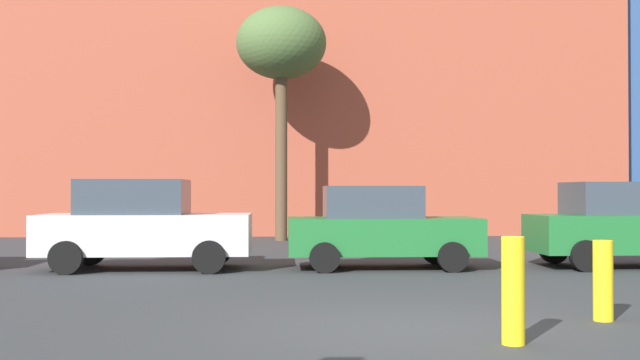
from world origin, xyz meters
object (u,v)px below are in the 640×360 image
object	(u,v)px
parked_car_1	(143,225)
parked_car_2	(380,227)
bare_tree_0	(281,47)
parked_car_3	(628,225)
bollard_yellow_1	(603,281)
bollard_yellow_0	(513,291)

from	to	relation	value
parked_car_1	parked_car_2	distance (m)	4.87
bare_tree_0	parked_car_3	bearing A→B (deg)	-51.46
parked_car_3	parked_car_2	bearing A→B (deg)	-180.00
parked_car_2	parked_car_3	bearing A→B (deg)	0.00
bare_tree_0	bollard_yellow_1	distance (m)	17.27
parked_car_3	bollard_yellow_0	bearing A→B (deg)	-121.45
bare_tree_0	bollard_yellow_0	world-z (taller)	bare_tree_0
parked_car_2	bollard_yellow_1	xyz separation A→B (m)	(1.91, -6.58, -0.35)
bollard_yellow_0	parked_car_2	bearing A→B (deg)	92.64
bollard_yellow_1	bare_tree_0	bearing A→B (deg)	104.17
parked_car_3	bollard_yellow_1	bearing A→B (deg)	-116.86
parked_car_1	parked_car_3	world-z (taller)	parked_car_1
bare_tree_0	bollard_yellow_1	xyz separation A→B (m)	(3.98, -15.76, -5.81)
bollard_yellow_1	parked_car_3	bearing A→B (deg)	63.14
bollard_yellow_0	parked_car_3	bearing A→B (deg)	58.55
bollard_yellow_1	bollard_yellow_0	bearing A→B (deg)	-137.98
parked_car_1	bollard_yellow_1	xyz separation A→B (m)	(6.78, -6.58, -0.42)
bollard_yellow_0	bollard_yellow_1	size ratio (longest dim) A/B	1.13
parked_car_1	parked_car_2	size ratio (longest dim) A/B	1.08
parked_car_2	bare_tree_0	world-z (taller)	bare_tree_0
parked_car_3	bollard_yellow_0	size ratio (longest dim) A/B	3.70
parked_car_3	bollard_yellow_0	xyz separation A→B (m)	(-4.88, -7.97, -0.33)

